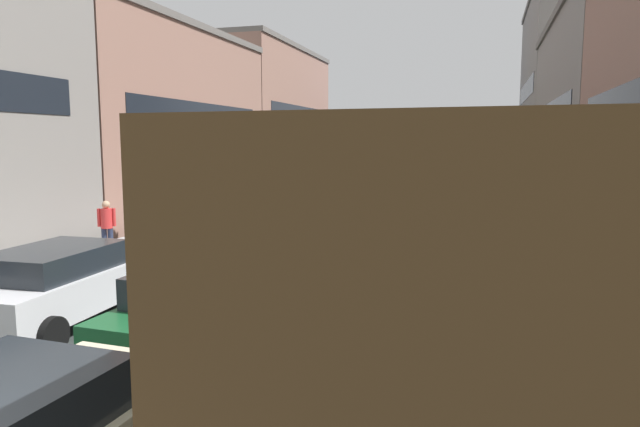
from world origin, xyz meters
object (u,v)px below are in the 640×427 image
at_px(sedan_centre_lane_second, 213,306).
at_px(wagon_left_lane_second, 61,283).
at_px(sedan_left_lane_third, 206,238).
at_px(bus_far_queue_secondary, 388,149).
at_px(pedestrian_mid_sidewalk, 143,213).
at_px(pedestrian_near_kerb, 107,224).
at_px(coupe_centre_lane_fourth, 364,219).
at_px(sedan_left_lane_fourth, 272,214).
at_px(sedan_centre_lane_fifth, 381,203).
at_px(bus_mid_queue_primary, 473,171).
at_px(hatchback_centre_lane_third, 315,247).
at_px(removalist_box_truck, 447,283).
at_px(sedan_left_lane_fifth, 308,200).
at_px(sedan_right_lane_behind_truck, 459,262).

relative_size(sedan_centre_lane_second, wagon_left_lane_second, 1.01).
xyz_separation_m(sedan_left_lane_third, bus_far_queue_secondary, (-0.17, 31.79, 2.03)).
bearing_deg(wagon_left_lane_second, bus_far_queue_secondary, -1.86).
xyz_separation_m(sedan_centre_lane_second, sedan_left_lane_third, (-3.17, 5.88, 0.00)).
bearing_deg(pedestrian_mid_sidewalk, pedestrian_near_kerb, 70.81).
relative_size(coupe_centre_lane_fourth, sedan_left_lane_fourth, 0.99).
bearing_deg(sedan_centre_lane_fifth, sedan_left_lane_fourth, 149.21).
distance_m(sedan_left_lane_third, pedestrian_mid_sidewalk, 5.22).
bearing_deg(bus_mid_queue_primary, sedan_centre_lane_fifth, 159.95).
bearing_deg(bus_mid_queue_primary, sedan_left_lane_fourth, 155.23).
bearing_deg(pedestrian_mid_sidewalk, sedan_left_lane_fourth, 179.52).
bearing_deg(hatchback_centre_lane_third, bus_far_queue_secondary, 5.29).
relative_size(wagon_left_lane_second, sedan_left_lane_fourth, 0.99).
height_order(removalist_box_truck, wagon_left_lane_second, removalist_box_truck).
bearing_deg(sedan_centre_lane_fifth, sedan_left_lane_fifth, 87.59).
bearing_deg(sedan_left_lane_fifth, hatchback_centre_lane_third, -160.17).
relative_size(wagon_left_lane_second, bus_mid_queue_primary, 0.41).
distance_m(pedestrian_near_kerb, pedestrian_mid_sidewalk, 2.60).
bearing_deg(removalist_box_truck, sedan_left_lane_fourth, 30.68).
distance_m(hatchback_centre_lane_third, sedan_centre_lane_fifth, 10.49).
relative_size(sedan_centre_lane_fifth, bus_far_queue_secondary, 0.41).
distance_m(hatchback_centre_lane_third, sedan_left_lane_fifth, 11.40).
bearing_deg(sedan_left_lane_fifth, sedan_centre_lane_fifth, -93.98).
height_order(removalist_box_truck, sedan_centre_lane_second, removalist_box_truck).
xyz_separation_m(hatchback_centre_lane_third, sedan_left_lane_fourth, (-3.35, 5.78, 0.00)).
distance_m(sedan_centre_lane_second, sedan_left_lane_fifth, 16.66).
height_order(sedan_left_lane_third, sedan_left_lane_fifth, same).
bearing_deg(sedan_centre_lane_second, pedestrian_near_kerb, 49.28).
bearing_deg(bus_far_queue_secondary, sedan_left_lane_third, 178.09).
height_order(sedan_left_lane_fourth, pedestrian_near_kerb, pedestrian_near_kerb).
bearing_deg(bus_far_queue_secondary, sedan_right_lane_behind_truck, -170.24).
height_order(bus_far_queue_secondary, pedestrian_near_kerb, bus_far_queue_secondary).
distance_m(removalist_box_truck, sedan_left_lane_fourth, 15.21).
height_order(wagon_left_lane_second, coupe_centre_lane_fourth, same).
relative_size(sedan_right_lane_behind_truck, bus_far_queue_secondary, 0.41).
relative_size(wagon_left_lane_second, sedan_left_lane_third, 0.99).
bearing_deg(bus_far_queue_secondary, bus_mid_queue_primary, -152.78).
bearing_deg(bus_mid_queue_primary, coupe_centre_lane_fourth, 167.84).
height_order(hatchback_centre_lane_third, sedan_centre_lane_fifth, same).
bearing_deg(coupe_centre_lane_fourth, sedan_left_lane_fourth, 87.38).
bearing_deg(sedan_centre_lane_fifth, pedestrian_near_kerb, 147.46).
xyz_separation_m(coupe_centre_lane_fourth, bus_far_queue_secondary, (-3.56, 26.69, 2.03)).
bearing_deg(bus_far_queue_secondary, removalist_box_truck, -172.05).
relative_size(removalist_box_truck, hatchback_centre_lane_third, 1.81).
bearing_deg(sedan_right_lane_behind_truck, pedestrian_mid_sidewalk, 67.25).
bearing_deg(hatchback_centre_lane_third, sedan_left_lane_third, 82.00).
xyz_separation_m(sedan_centre_lane_fifth, pedestrian_mid_sidewalk, (-7.19, -6.85, 0.15)).
bearing_deg(wagon_left_lane_second, sedan_centre_lane_second, -101.38).
xyz_separation_m(sedan_left_lane_fourth, sedan_right_lane_behind_truck, (6.92, -6.63, 0.00)).
bearing_deg(removalist_box_truck, sedan_left_lane_fifth, 24.40).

